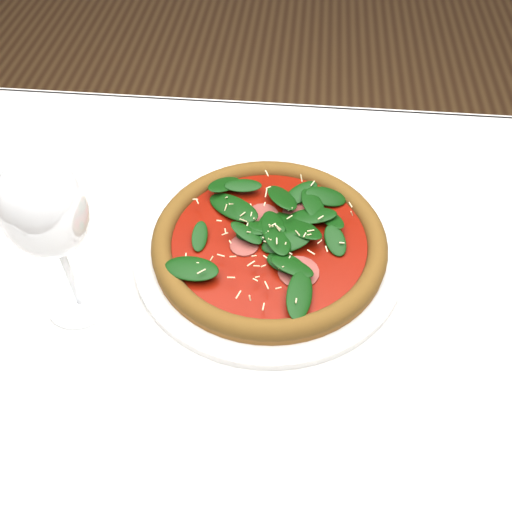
# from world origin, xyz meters

# --- Properties ---
(ground) EXTENTS (6.00, 6.00, 0.00)m
(ground) POSITION_xyz_m (0.00, 0.00, 0.00)
(ground) COLOR brown
(ground) RESTS_ON ground
(dining_table) EXTENTS (1.21, 0.81, 0.75)m
(dining_table) POSITION_xyz_m (0.00, 0.00, 0.65)
(dining_table) COLOR silver
(dining_table) RESTS_ON ground
(plate) EXTENTS (0.36, 0.36, 0.02)m
(plate) POSITION_xyz_m (0.02, 0.05, 0.76)
(plate) COLOR silver
(plate) RESTS_ON dining_table
(pizza) EXTENTS (0.34, 0.34, 0.04)m
(pizza) POSITION_xyz_m (0.02, 0.05, 0.78)
(pizza) COLOR #905B22
(pizza) RESTS_ON plate
(wine_glass) EXTENTS (0.09, 0.09, 0.23)m
(wine_glass) POSITION_xyz_m (-0.21, -0.05, 0.91)
(wine_glass) COLOR white
(wine_glass) RESTS_ON dining_table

